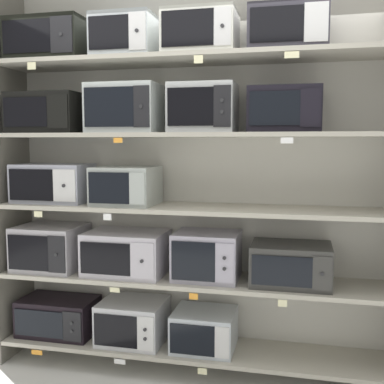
{
  "coord_description": "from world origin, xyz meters",
  "views": [
    {
      "loc": [
        0.74,
        -3.2,
        1.65
      ],
      "look_at": [
        0.0,
        0.0,
        1.3
      ],
      "focal_mm": 44.42,
      "sensor_mm": 36.0,
      "label": 1
    }
  ],
  "objects_px": {
    "microwave_5": "(207,256)",
    "microwave_13": "(50,41)",
    "microwave_11": "(203,108)",
    "microwave_15": "(201,34)",
    "microwave_1": "(133,321)",
    "microwave_12": "(285,110)",
    "microwave_6": "(291,264)",
    "microwave_2": "(204,330)",
    "microwave_9": "(49,113)",
    "microwave_3": "(51,247)",
    "microwave_10": "(126,109)",
    "microwave_7": "(53,183)",
    "microwave_0": "(59,316)",
    "microwave_4": "(127,253)",
    "microwave_14": "(125,37)",
    "microwave_8": "(126,186)",
    "microwave_16": "(288,30)"
  },
  "relations": [
    {
      "from": "microwave_5",
      "to": "microwave_13",
      "type": "bearing_deg",
      "value": 179.99
    },
    {
      "from": "microwave_11",
      "to": "microwave_15",
      "type": "relative_size",
      "value": 0.92
    },
    {
      "from": "microwave_1",
      "to": "microwave_12",
      "type": "bearing_deg",
      "value": 0.01
    },
    {
      "from": "microwave_6",
      "to": "microwave_13",
      "type": "relative_size",
      "value": 0.95
    },
    {
      "from": "microwave_2",
      "to": "microwave_13",
      "type": "relative_size",
      "value": 0.77
    },
    {
      "from": "microwave_9",
      "to": "microwave_13",
      "type": "xyz_separation_m",
      "value": [
        0.02,
        -0.0,
        0.52
      ]
    },
    {
      "from": "microwave_3",
      "to": "microwave_10",
      "type": "bearing_deg",
      "value": -0.01
    },
    {
      "from": "microwave_2",
      "to": "microwave_5",
      "type": "relative_size",
      "value": 0.96
    },
    {
      "from": "microwave_7",
      "to": "microwave_12",
      "type": "bearing_deg",
      "value": 0.01
    },
    {
      "from": "microwave_10",
      "to": "microwave_12",
      "type": "distance_m",
      "value": 1.1
    },
    {
      "from": "microwave_7",
      "to": "microwave_15",
      "type": "bearing_deg",
      "value": 0.0
    },
    {
      "from": "microwave_0",
      "to": "microwave_6",
      "type": "height_order",
      "value": "microwave_6"
    },
    {
      "from": "microwave_3",
      "to": "microwave_15",
      "type": "xyz_separation_m",
      "value": [
        1.16,
        -0.0,
        1.51
      ]
    },
    {
      "from": "microwave_5",
      "to": "microwave_1",
      "type": "bearing_deg",
      "value": 179.98
    },
    {
      "from": "microwave_4",
      "to": "microwave_6",
      "type": "bearing_deg",
      "value": 0.0
    },
    {
      "from": "microwave_9",
      "to": "microwave_14",
      "type": "distance_m",
      "value": 0.79
    },
    {
      "from": "microwave_9",
      "to": "microwave_11",
      "type": "bearing_deg",
      "value": -0.01
    },
    {
      "from": "microwave_2",
      "to": "microwave_12",
      "type": "height_order",
      "value": "microwave_12"
    },
    {
      "from": "microwave_2",
      "to": "microwave_15",
      "type": "distance_m",
      "value": 2.05
    },
    {
      "from": "microwave_13",
      "to": "microwave_3",
      "type": "bearing_deg",
      "value": -179.84
    },
    {
      "from": "microwave_8",
      "to": "microwave_5",
      "type": "bearing_deg",
      "value": -0.01
    },
    {
      "from": "microwave_7",
      "to": "microwave_8",
      "type": "distance_m",
      "value": 0.58
    },
    {
      "from": "microwave_9",
      "to": "microwave_16",
      "type": "relative_size",
      "value": 1.04
    },
    {
      "from": "microwave_16",
      "to": "microwave_9",
      "type": "bearing_deg",
      "value": 180.0
    },
    {
      "from": "microwave_3",
      "to": "microwave_6",
      "type": "distance_m",
      "value": 1.78
    },
    {
      "from": "microwave_1",
      "to": "microwave_13",
      "type": "xyz_separation_m",
      "value": [
        -0.61,
        0.0,
        2.04
      ]
    },
    {
      "from": "microwave_2",
      "to": "microwave_11",
      "type": "height_order",
      "value": "microwave_11"
    },
    {
      "from": "microwave_11",
      "to": "microwave_16",
      "type": "xyz_separation_m",
      "value": [
        0.56,
        0.0,
        0.49
      ]
    },
    {
      "from": "microwave_14",
      "to": "microwave_7",
      "type": "bearing_deg",
      "value": -179.98
    },
    {
      "from": "microwave_8",
      "to": "microwave_1",
      "type": "bearing_deg",
      "value": 0.14
    },
    {
      "from": "microwave_5",
      "to": "microwave_10",
      "type": "xyz_separation_m",
      "value": [
        -0.59,
        0.0,
        1.02
      ]
    },
    {
      "from": "microwave_10",
      "to": "microwave_13",
      "type": "bearing_deg",
      "value": 179.98
    },
    {
      "from": "microwave_8",
      "to": "microwave_16",
      "type": "relative_size",
      "value": 0.86
    },
    {
      "from": "microwave_6",
      "to": "microwave_5",
      "type": "bearing_deg",
      "value": -179.96
    },
    {
      "from": "microwave_7",
      "to": "microwave_14",
      "type": "xyz_separation_m",
      "value": [
        0.58,
        0.0,
        1.03
      ]
    },
    {
      "from": "microwave_6",
      "to": "microwave_9",
      "type": "height_order",
      "value": "microwave_9"
    },
    {
      "from": "microwave_1",
      "to": "microwave_5",
      "type": "xyz_separation_m",
      "value": [
        0.55,
        -0.0,
        0.52
      ]
    },
    {
      "from": "microwave_7",
      "to": "microwave_9",
      "type": "height_order",
      "value": "microwave_9"
    },
    {
      "from": "microwave_0",
      "to": "microwave_13",
      "type": "bearing_deg",
      "value": -179.48
    },
    {
      "from": "microwave_2",
      "to": "microwave_8",
      "type": "xyz_separation_m",
      "value": [
        -0.57,
        -0.0,
        1.02
      ]
    },
    {
      "from": "microwave_1",
      "to": "microwave_15",
      "type": "xyz_separation_m",
      "value": [
        0.51,
        -0.0,
        2.03
      ]
    },
    {
      "from": "microwave_10",
      "to": "microwave_14",
      "type": "height_order",
      "value": "microwave_14"
    },
    {
      "from": "microwave_7",
      "to": "microwave_0",
      "type": "bearing_deg",
      "value": 1.29
    },
    {
      "from": "microwave_7",
      "to": "microwave_1",
      "type": "bearing_deg",
      "value": 0.01
    },
    {
      "from": "microwave_3",
      "to": "microwave_15",
      "type": "distance_m",
      "value": 1.9
    },
    {
      "from": "microwave_12",
      "to": "microwave_16",
      "type": "distance_m",
      "value": 0.51
    },
    {
      "from": "microwave_3",
      "to": "microwave_11",
      "type": "relative_size",
      "value": 1.07
    },
    {
      "from": "microwave_5",
      "to": "microwave_8",
      "type": "distance_m",
      "value": 0.76
    },
    {
      "from": "microwave_6",
      "to": "microwave_9",
      "type": "distance_m",
      "value": 2.04
    },
    {
      "from": "microwave_14",
      "to": "microwave_16",
      "type": "height_order",
      "value": "microwave_14"
    }
  ]
}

